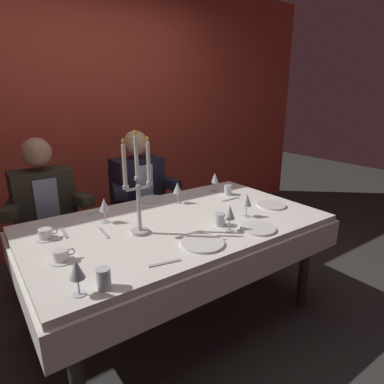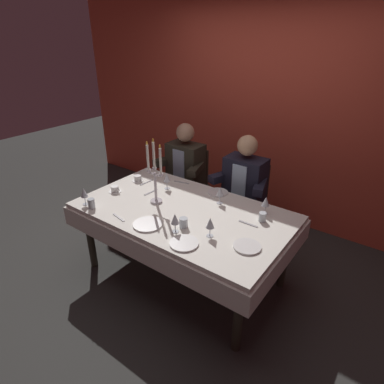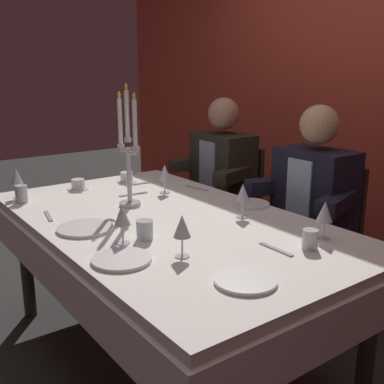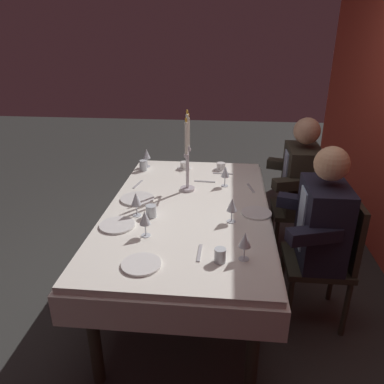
% 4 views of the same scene
% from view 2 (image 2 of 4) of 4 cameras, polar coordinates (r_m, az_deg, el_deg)
% --- Properties ---
extents(ground_plane, '(12.00, 12.00, 0.00)m').
position_cam_2_polar(ground_plane, '(3.35, -1.46, -14.19)').
color(ground_plane, '#323330').
extents(back_wall, '(6.00, 0.12, 2.70)m').
position_cam_2_polar(back_wall, '(4.07, 13.17, 13.98)').
color(back_wall, '#CB4633').
rests_on(back_wall, ground_plane).
extents(dining_table, '(1.94, 1.14, 0.74)m').
position_cam_2_polar(dining_table, '(2.98, -1.60, -5.07)').
color(dining_table, white).
rests_on(dining_table, ground_plane).
extents(candelabra, '(0.19, 0.11, 0.61)m').
position_cam_2_polar(candelabra, '(2.95, -6.48, 2.61)').
color(candelabra, silver).
rests_on(candelabra, dining_table).
extents(dinner_plate_0, '(0.20, 0.20, 0.01)m').
position_cam_2_polar(dinner_plate_0, '(3.22, 4.54, -0.06)').
color(dinner_plate_0, white).
rests_on(dinner_plate_0, dining_table).
extents(dinner_plate_1, '(0.22, 0.22, 0.01)m').
position_cam_2_polar(dinner_plate_1, '(2.47, -1.40, -8.92)').
color(dinner_plate_1, white).
rests_on(dinner_plate_1, dining_table).
extents(dinner_plate_2, '(0.21, 0.21, 0.01)m').
position_cam_2_polar(dinner_plate_2, '(2.47, 9.61, -9.36)').
color(dinner_plate_2, white).
rests_on(dinner_plate_2, dining_table).
extents(dinner_plate_3, '(0.24, 0.24, 0.01)m').
position_cam_2_polar(dinner_plate_3, '(2.72, -7.74, -5.60)').
color(dinner_plate_3, white).
rests_on(dinner_plate_3, dining_table).
extents(wine_glass_0, '(0.07, 0.07, 0.16)m').
position_cam_2_polar(wine_glass_0, '(2.87, 12.75, -1.71)').
color(wine_glass_0, silver).
rests_on(wine_glass_0, dining_table).
extents(wine_glass_1, '(0.07, 0.07, 0.16)m').
position_cam_2_polar(wine_glass_1, '(3.11, -18.34, -0.19)').
color(wine_glass_1, silver).
rests_on(wine_glass_1, dining_table).
extents(wine_glass_2, '(0.07, 0.07, 0.16)m').
position_cam_2_polar(wine_glass_2, '(3.27, -4.43, 2.45)').
color(wine_glass_2, silver).
rests_on(wine_glass_2, dining_table).
extents(wine_glass_3, '(0.07, 0.07, 0.16)m').
position_cam_2_polar(wine_glass_3, '(2.99, 4.93, 0.01)').
color(wine_glass_3, silver).
rests_on(wine_glass_3, dining_table).
extents(wine_glass_4, '(0.07, 0.07, 0.16)m').
position_cam_2_polar(wine_glass_4, '(2.50, 3.19, -5.50)').
color(wine_glass_4, silver).
rests_on(wine_glass_4, dining_table).
extents(wine_glass_5, '(0.07, 0.07, 0.16)m').
position_cam_2_polar(wine_glass_5, '(2.55, -2.99, -4.77)').
color(wine_glass_5, silver).
rests_on(wine_glass_5, dining_table).
extents(water_tumbler_0, '(0.07, 0.07, 0.08)m').
position_cam_2_polar(water_tumbler_0, '(2.65, -1.50, -5.36)').
color(water_tumbler_0, silver).
rests_on(water_tumbler_0, dining_table).
extents(water_tumbler_1, '(0.06, 0.06, 0.09)m').
position_cam_2_polar(water_tumbler_1, '(3.06, -17.17, -1.94)').
color(water_tumbler_1, silver).
rests_on(water_tumbler_1, dining_table).
extents(water_tumbler_2, '(0.06, 0.06, 0.08)m').
position_cam_2_polar(water_tumbler_2, '(2.79, 12.20, -4.28)').
color(water_tumbler_2, silver).
rests_on(water_tumbler_2, dining_table).
extents(coffee_cup_0, '(0.13, 0.12, 0.06)m').
position_cam_2_polar(coffee_cup_0, '(3.51, -9.45, 2.33)').
color(coffee_cup_0, white).
rests_on(coffee_cup_0, dining_table).
extents(coffee_cup_1, '(0.13, 0.12, 0.06)m').
position_cam_2_polar(coffee_cup_1, '(3.32, -13.31, 0.47)').
color(coffee_cup_1, white).
rests_on(coffee_cup_1, dining_table).
extents(fork_0, '(0.17, 0.02, 0.01)m').
position_cam_2_polar(fork_0, '(2.75, 9.78, -5.49)').
color(fork_0, '#B7B7BC').
rests_on(fork_0, dining_table).
extents(fork_1, '(0.03, 0.17, 0.01)m').
position_cam_2_polar(fork_1, '(3.25, -7.19, -0.01)').
color(fork_1, '#B7B7BC').
rests_on(fork_1, dining_table).
extents(fork_2, '(0.03, 0.17, 0.01)m').
position_cam_2_polar(fork_2, '(3.47, -7.97, 1.68)').
color(fork_2, '#B7B7BC').
rests_on(fork_2, dining_table).
extents(fork_3, '(0.17, 0.05, 0.01)m').
position_cam_2_polar(fork_3, '(2.86, -12.69, -4.35)').
color(fork_3, '#B7B7BC').
rests_on(fork_3, dining_table).
extents(spoon_4, '(0.17, 0.06, 0.01)m').
position_cam_2_polar(spoon_4, '(3.44, -1.82, 1.71)').
color(spoon_4, '#B7B7BC').
rests_on(spoon_4, dining_table).
extents(seated_diner_0, '(0.63, 0.48, 1.24)m').
position_cam_2_polar(seated_diner_0, '(3.91, -1.06, 4.74)').
color(seated_diner_0, '#2E2B20').
rests_on(seated_diner_0, ground_plane).
extents(seated_diner_1, '(0.63, 0.48, 1.24)m').
position_cam_2_polar(seated_diner_1, '(3.52, 9.23, 1.87)').
color(seated_diner_1, '#2E2B20').
rests_on(seated_diner_1, ground_plane).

